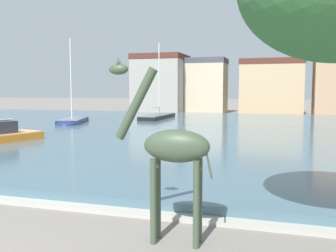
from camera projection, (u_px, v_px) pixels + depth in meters
name	position (u px, v px, depth m)	size (l,w,h in m)	color
harbor_water	(206.00, 130.00, 32.77)	(76.81, 43.68, 0.38)	#476675
quay_edge_coping	(66.00, 206.00, 11.74)	(76.81, 0.50, 0.12)	#ADA89E
giraffe_statue	(171.00, 149.00, 8.91)	(2.51, 0.65, 4.37)	#3D4C38
sailboat_black	(160.00, 118.00, 44.05)	(1.98, 8.82, 8.88)	black
sailboat_navy	(72.00, 123.00, 37.18)	(3.59, 6.12, 8.54)	navy
townhouse_tall_gabled	(161.00, 84.00, 59.07)	(7.58, 7.51, 8.96)	gray
townhouse_wide_warehouse	(206.00, 86.00, 59.31)	(6.05, 5.29, 8.45)	#C6B293
townhouse_corner_house	(272.00, 87.00, 56.13)	(9.06, 6.00, 8.07)	tan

